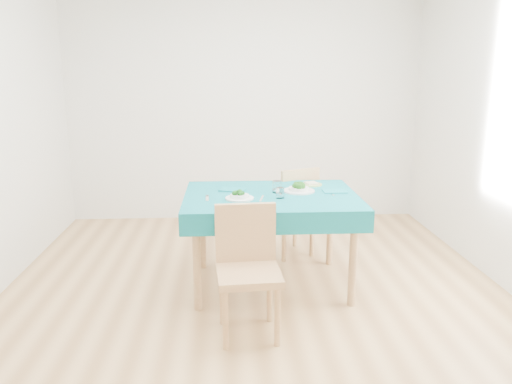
{
  "coord_description": "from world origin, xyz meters",
  "views": [
    {
      "loc": [
        -0.21,
        -3.5,
        1.7
      ],
      "look_at": [
        0.0,
        0.0,
        0.85
      ],
      "focal_mm": 35.0,
      "sensor_mm": 36.0,
      "label": 1
    }
  ],
  "objects": [
    {
      "name": "side_plate",
      "position": [
        0.51,
        0.6,
        0.76
      ],
      "size": [
        0.18,
        0.18,
        0.01
      ],
      "primitive_type": "cylinder",
      "color": "#9EBD5C",
      "rests_on": "table"
    },
    {
      "name": "tumbler_center",
      "position": [
        0.19,
        0.35,
        0.81
      ],
      "size": [
        0.07,
        0.07,
        0.09
      ],
      "primitive_type": "cylinder",
      "color": "white",
      "rests_on": "table"
    },
    {
      "name": "napkin_near",
      "position": [
        -0.17,
        0.44,
        0.76
      ],
      "size": [
        0.23,
        0.19,
        0.01
      ],
      "primitive_type": "cube",
      "rotation": [
        0.0,
        0.0,
        -0.3
      ],
      "color": "#0D6B74",
      "rests_on": "table"
    },
    {
      "name": "bread_slice",
      "position": [
        0.51,
        0.6,
        0.77
      ],
      "size": [
        0.12,
        0.12,
        0.01
      ],
      "primitive_type": "cube",
      "rotation": [
        0.0,
        0.0,
        0.32
      ],
      "color": "beige",
      "rests_on": "side_plate"
    },
    {
      "name": "fork_near",
      "position": [
        -0.36,
        0.19,
        0.76
      ],
      "size": [
        0.03,
        0.17,
        0.0
      ],
      "primitive_type": "cube",
      "rotation": [
        0.0,
        0.0,
        0.04
      ],
      "color": "silver",
      "rests_on": "table"
    },
    {
      "name": "tumbler_side",
      "position": [
        0.19,
        0.17,
        0.8
      ],
      "size": [
        0.06,
        0.06,
        0.08
      ],
      "primitive_type": "cylinder",
      "color": "white",
      "rests_on": "table"
    },
    {
      "name": "fork_far",
      "position": [
        0.22,
        0.38,
        0.76
      ],
      "size": [
        0.05,
        0.19,
        0.0
      ],
      "primitive_type": "cube",
      "rotation": [
        0.0,
        0.0,
        -0.14
      ],
      "color": "silver",
      "rests_on": "table"
    },
    {
      "name": "bowl_near",
      "position": [
        -0.12,
        0.16,
        0.79
      ],
      "size": [
        0.22,
        0.22,
        0.07
      ],
      "primitive_type": null,
      "color": "white",
      "rests_on": "table"
    },
    {
      "name": "chair_far",
      "position": [
        0.38,
        0.99,
        0.48
      ],
      "size": [
        0.52,
        0.54,
        0.96
      ],
      "primitive_type": "cube",
      "rotation": [
        0.0,
        0.0,
        3.56
      ],
      "color": "#A97E4F",
      "rests_on": "ground"
    },
    {
      "name": "napkin_far",
      "position": [
        0.65,
        0.34,
        0.76
      ],
      "size": [
        0.19,
        0.13,
        0.01
      ],
      "primitive_type": "cube",
      "rotation": [
        0.0,
        0.0,
        0.01
      ],
      "color": "#0D6B74",
      "rests_on": "table"
    },
    {
      "name": "knife_far",
      "position": [
        0.6,
        0.32,
        0.76
      ],
      "size": [
        0.05,
        0.2,
        0.0
      ],
      "primitive_type": "cube",
      "rotation": [
        0.0,
        0.0,
        0.18
      ],
      "color": "silver",
      "rests_on": "table"
    },
    {
      "name": "room_shell",
      "position": [
        0.0,
        0.0,
        1.35
      ],
      "size": [
        4.02,
        4.52,
        2.73
      ],
      "color": "#A17443",
      "rests_on": "ground"
    },
    {
      "name": "bowl_far",
      "position": [
        0.37,
        0.37,
        0.8
      ],
      "size": [
        0.25,
        0.25,
        0.08
      ],
      "primitive_type": null,
      "color": "white",
      "rests_on": "table"
    },
    {
      "name": "knife_near",
      "position": [
        0.05,
        0.16,
        0.76
      ],
      "size": [
        0.05,
        0.2,
        0.0
      ],
      "primitive_type": "cube",
      "rotation": [
        0.0,
        0.0,
        -0.19
      ],
      "color": "silver",
      "rests_on": "table"
    },
    {
      "name": "chair_near",
      "position": [
        -0.08,
        -0.5,
        0.51
      ],
      "size": [
        0.43,
        0.47,
        1.02
      ],
      "primitive_type": "cube",
      "rotation": [
        0.0,
        0.0,
        0.07
      ],
      "color": "#A97E4F",
      "rests_on": "ground"
    },
    {
      "name": "table",
      "position": [
        0.14,
        0.28,
        0.38
      ],
      "size": [
        1.35,
        1.03,
        0.76
      ],
      "primitive_type": "cube",
      "color": "#095F69",
      "rests_on": "ground"
    }
  ]
}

